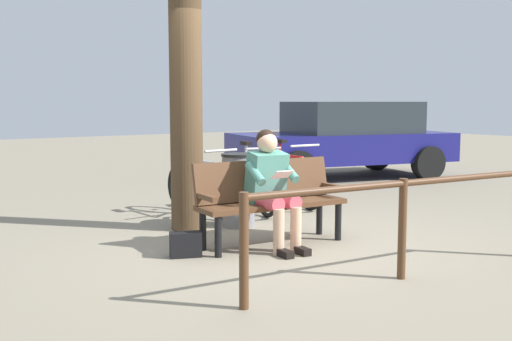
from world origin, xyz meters
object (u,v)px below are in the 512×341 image
object	(u,v)px
bench	(269,196)
bicycle_orange	(287,180)
bicycle_silver	(203,189)
parked_car	(345,138)
person_reading	(272,183)
litter_bin	(238,190)
bicycle_black	(251,185)
handbag	(186,245)
tree_trunk	(186,68)

from	to	relation	value
bench	bicycle_orange	world-z (taller)	bicycle_orange
bicycle_silver	parked_car	xyz separation A→B (m)	(-4.33, -1.92, 0.41)
person_reading	bicycle_orange	world-z (taller)	person_reading
bench	bicycle_silver	xyz separation A→B (m)	(-0.21, -1.71, -0.15)
bicycle_orange	person_reading	bearing A→B (deg)	-39.51
litter_bin	bicycle_black	xyz separation A→B (m)	(-0.72, -0.75, -0.08)
handbag	bicycle_black	xyz separation A→B (m)	(-1.93, -1.66, 0.24)
person_reading	handbag	world-z (taller)	person_reading
tree_trunk	bicycle_orange	world-z (taller)	tree_trunk
bench	litter_bin	distance (m)	0.95
bicycle_orange	bicycle_black	distance (m)	0.70
tree_trunk	bicycle_black	world-z (taller)	tree_trunk
litter_bin	bicycle_silver	size ratio (longest dim) A/B	0.52
person_reading	handbag	xyz separation A→B (m)	(0.90, -0.16, -0.54)
handbag	bicycle_orange	xyz separation A→B (m)	(-2.63, -1.75, 0.24)
bicycle_orange	bench	bearing A→B (deg)	-40.54
tree_trunk	litter_bin	distance (m)	1.55
bench	person_reading	bearing A→B (deg)	67.26
person_reading	handbag	size ratio (longest dim) A/B	4.00
person_reading	tree_trunk	world-z (taller)	tree_trunk
bicycle_orange	parked_car	bearing A→B (deg)	125.24
tree_trunk	handbag	bearing A→B (deg)	60.05
bench	parked_car	size ratio (longest dim) A/B	0.36
person_reading	bicycle_black	size ratio (longest dim) A/B	0.73
litter_bin	bicycle_orange	distance (m)	1.64
bench	bicycle_orange	bearing A→B (deg)	-127.89
bicycle_black	parked_car	xyz separation A→B (m)	(-3.59, -1.96, 0.41)
tree_trunk	litter_bin	world-z (taller)	tree_trunk
handbag	parked_car	xyz separation A→B (m)	(-5.53, -3.62, 0.65)
litter_bin	bicycle_silver	xyz separation A→B (m)	(0.02, -0.80, -0.08)
bicycle_black	bicycle_silver	xyz separation A→B (m)	(0.74, -0.04, 0.00)
person_reading	parked_car	world-z (taller)	parked_car
bicycle_black	bicycle_silver	size ratio (longest dim) A/B	0.98
bench	tree_trunk	world-z (taller)	tree_trunk
bench	person_reading	xyz separation A→B (m)	(0.08, 0.16, 0.16)
tree_trunk	litter_bin	xyz separation A→B (m)	(-0.57, 0.22, -1.43)
handbag	tree_trunk	distance (m)	2.17
person_reading	bicycle_silver	world-z (taller)	person_reading
person_reading	bench	bearing A→B (deg)	-112.74
bench	litter_bin	world-z (taller)	same
person_reading	bicycle_silver	xyz separation A→B (m)	(-0.29, -1.87, -0.31)
handbag	bicycle_silver	world-z (taller)	bicycle_silver
person_reading	bicycle_black	bearing A→B (deg)	-114.36
bicycle_orange	bicycle_black	world-z (taller)	same
person_reading	bicycle_silver	size ratio (longest dim) A/B	0.71
person_reading	parked_car	bearing A→B (deg)	-135.59
bicycle_silver	bench	bearing A→B (deg)	-10.58
bicycle_black	parked_car	world-z (taller)	parked_car
bench	tree_trunk	xyz separation A→B (m)	(0.34, -1.13, 1.36)
tree_trunk	bicycle_silver	distance (m)	1.70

